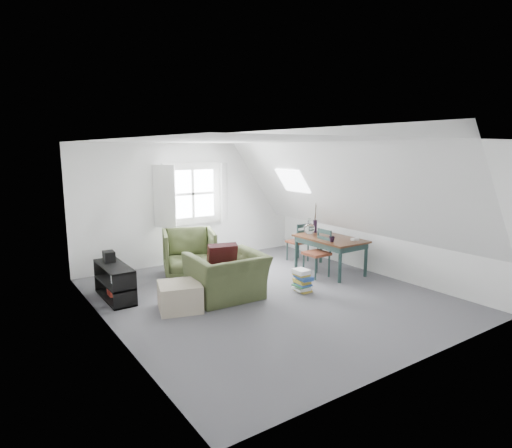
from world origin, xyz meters
TOP-DOWN VIEW (x-y plane):
  - floor at (0.00, 0.00)m, footprint 5.50×5.50m
  - ceiling at (0.00, 0.00)m, footprint 5.50×5.50m
  - wall_back at (0.00, 2.75)m, footprint 5.00×0.00m
  - wall_front at (0.00, -2.75)m, footprint 5.00×0.00m
  - wall_left at (-2.50, 0.00)m, footprint 0.00×5.50m
  - wall_right at (2.50, 0.00)m, footprint 0.00×5.50m
  - slope_left at (-1.55, 0.00)m, footprint 3.19×5.50m
  - slope_right at (1.55, 0.00)m, footprint 3.19×5.50m
  - dormer_window at (0.00, 2.68)m, footprint 1.71×0.35m
  - skylight at (1.55, 1.30)m, footprint 0.35×0.75m
  - armchair_near at (-0.62, 0.27)m, footprint 1.18×1.05m
  - armchair_far at (-0.54, 1.80)m, footprint 1.21×1.23m
  - throw_pillow at (-0.62, 0.42)m, footprint 0.52×0.38m
  - ottoman at (-1.44, 0.25)m, footprint 0.76×0.76m
  - dining_table at (1.82, 0.45)m, footprint 0.82×1.37m
  - demijohn at (1.67, 0.90)m, footprint 0.23×0.23m
  - vase_twigs at (1.92, 1.00)m, footprint 0.08×0.09m
  - cup at (1.57, 0.15)m, footprint 0.14×0.14m
  - paper_box at (2.02, 0.00)m, footprint 0.15×0.11m
  - dining_chair_far at (1.84, 1.42)m, footprint 0.39×0.39m
  - dining_chair_near at (1.43, 0.37)m, footprint 0.42×0.42m
  - media_shelf at (-2.10, 1.25)m, footprint 0.37×1.10m
  - electronics_box at (-2.10, 1.54)m, footprint 0.18×0.24m
  - magazine_stack at (0.61, -0.15)m, footprint 0.29×0.34m

SIDE VIEW (x-z plane):
  - floor at x=0.00m, z-range 0.00..0.00m
  - armchair_near at x=-0.62m, z-range -0.37..0.37m
  - armchair_far at x=-0.54m, z-range -0.44..0.44m
  - magazine_stack at x=0.61m, z-range 0.00..0.38m
  - ottoman at x=-1.44m, z-range 0.00..0.41m
  - media_shelf at x=-2.10m, z-range -0.03..0.53m
  - dining_chair_far at x=1.84m, z-range 0.02..0.85m
  - dining_chair_near at x=1.43m, z-range 0.02..0.91m
  - dining_table at x=1.82m, z-range 0.25..0.94m
  - electronics_box at x=-2.10m, z-range 0.55..0.73m
  - throw_pillow at x=-0.62m, z-range 0.41..0.89m
  - cup at x=1.57m, z-range 0.63..0.74m
  - paper_box at x=2.02m, z-range 0.69..0.73m
  - demijohn at x=1.67m, z-range 0.66..0.98m
  - vase_twigs at x=1.92m, z-range 0.51..1.15m
  - wall_back at x=0.00m, z-range -1.25..3.75m
  - wall_front at x=0.00m, z-range -1.25..3.75m
  - wall_left at x=-2.50m, z-range -1.50..4.00m
  - wall_right at x=2.50m, z-range -1.50..4.00m
  - dormer_window at x=0.00m, z-range 0.80..2.10m
  - skylight at x=1.55m, z-range 1.51..1.98m
  - slope_left at x=-1.55m, z-range -0.47..4.02m
  - slope_right at x=1.55m, z-range -0.47..4.02m
  - ceiling at x=0.00m, z-range 2.50..2.50m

